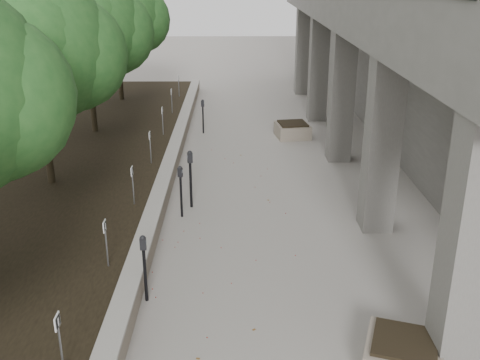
{
  "coord_description": "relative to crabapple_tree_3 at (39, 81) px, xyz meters",
  "views": [
    {
      "loc": [
        0.08,
        -5.93,
        5.78
      ],
      "look_at": [
        0.21,
        6.03,
        1.19
      ],
      "focal_mm": 41.72,
      "sensor_mm": 36.0,
      "label": 1
    }
  ],
  "objects": [
    {
      "name": "crabapple_tree_5",
      "position": [
        0.0,
        10.0,
        0.0
      ],
      "size": [
        4.6,
        4.0,
        5.44
      ],
      "primitive_type": null,
      "color": "#1F501E",
      "rests_on": "planting_bed"
    },
    {
      "name": "parking_sign_2",
      "position": [
        2.45,
        -7.5,
        -2.24
      ],
      "size": [
        0.04,
        0.22,
        0.96
      ],
      "primitive_type": null,
      "color": "black",
      "rests_on": "planting_bed"
    },
    {
      "name": "parking_meter_2",
      "position": [
        3.25,
        -5.08,
        -2.45
      ],
      "size": [
        0.14,
        0.1,
        1.34
      ],
      "primitive_type": null,
      "rotation": [
        0.0,
        0.0,
        0.07
      ],
      "color": "black",
      "rests_on": "ground"
    },
    {
      "name": "parking_meter_3",
      "position": [
        3.58,
        -1.37,
        -2.46
      ],
      "size": [
        0.15,
        0.12,
        1.33
      ],
      "primitive_type": null,
      "rotation": [
        0.0,
        0.0,
        -0.26
      ],
      "color": "black",
      "rests_on": "ground"
    },
    {
      "name": "planting_bed",
      "position": [
        -0.7,
        1.0,
        -2.92
      ],
      "size": [
        7.0,
        26.0,
        0.4
      ],
      "primitive_type": "cube",
      "color": "black",
      "rests_on": "ground"
    },
    {
      "name": "parking_sign_7",
      "position": [
        2.45,
        7.5,
        -2.24
      ],
      "size": [
        0.04,
        0.22,
        0.96
      ],
      "primitive_type": null,
      "color": "black",
      "rests_on": "planting_bed"
    },
    {
      "name": "parking_sign_6",
      "position": [
        2.45,
        4.5,
        -2.24
      ],
      "size": [
        0.04,
        0.22,
        0.96
      ],
      "primitive_type": null,
      "color": "black",
      "rests_on": "planting_bed"
    },
    {
      "name": "planter_front",
      "position": [
        7.44,
        -7.0,
        -2.86
      ],
      "size": [
        1.43,
        1.43,
        0.52
      ],
      "primitive_type": null,
      "rotation": [
        0.0,
        0.0,
        -0.33
      ],
      "color": "gray",
      "rests_on": "ground"
    },
    {
      "name": "parking_sign_4",
      "position": [
        2.45,
        -1.5,
        -2.24
      ],
      "size": [
        0.04,
        0.22,
        0.96
      ],
      "primitive_type": null,
      "color": "black",
      "rests_on": "planting_bed"
    },
    {
      "name": "parking_meter_5",
      "position": [
        3.74,
        6.02,
        -2.48
      ],
      "size": [
        0.14,
        0.11,
        1.27
      ],
      "primitive_type": null,
      "rotation": [
        0.0,
        0.0,
        -0.17
      ],
      "color": "black",
      "rests_on": "ground"
    },
    {
      "name": "crabapple_tree_3",
      "position": [
        0.0,
        0.0,
        0.0
      ],
      "size": [
        4.6,
        4.0,
        5.44
      ],
      "primitive_type": null,
      "color": "#1F501E",
      "rests_on": "planting_bed"
    },
    {
      "name": "parking_sign_3",
      "position": [
        2.45,
        -4.5,
        -2.24
      ],
      "size": [
        0.04,
        0.22,
        0.96
      ],
      "primitive_type": null,
      "color": "black",
      "rests_on": "planting_bed"
    },
    {
      "name": "planter_back",
      "position": [
        7.0,
        5.5,
        -2.85
      ],
      "size": [
        1.3,
        1.3,
        0.53
      ],
      "primitive_type": null,
      "rotation": [
        0.0,
        0.0,
        0.14
      ],
      "color": "gray",
      "rests_on": "ground"
    },
    {
      "name": "parking_sign_8",
      "position": [
        2.45,
        10.5,
        -2.24
      ],
      "size": [
        0.04,
        0.22,
        0.96
      ],
      "primitive_type": null,
      "color": "black",
      "rests_on": "planting_bed"
    },
    {
      "name": "crabapple_tree_4",
      "position": [
        0.0,
        5.0,
        0.0
      ],
      "size": [
        4.6,
        4.0,
        5.44
      ],
      "primitive_type": null,
      "color": "#1F501E",
      "rests_on": "planting_bed"
    },
    {
      "name": "berry_scatter",
      "position": [
        4.7,
        -3.0,
        -3.11
      ],
      "size": [
        3.3,
        14.1,
        0.02
      ],
      "primitive_type": null,
      "color": "maroon",
      "rests_on": "ground"
    },
    {
      "name": "retaining_wall",
      "position": [
        2.97,
        1.0,
        -2.87
      ],
      "size": [
        0.39,
        26.0,
        0.5
      ],
      "primitive_type": null,
      "color": "gray",
      "rests_on": "ground"
    },
    {
      "name": "parking_sign_5",
      "position": [
        2.45,
        1.5,
        -2.24
      ],
      "size": [
        0.04,
        0.22,
        0.96
      ],
      "primitive_type": null,
      "color": "black",
      "rests_on": "planting_bed"
    },
    {
      "name": "parking_meter_4",
      "position": [
        3.78,
        -0.78,
        -2.36
      ],
      "size": [
        0.17,
        0.14,
        1.52
      ],
      "primitive_type": null,
      "rotation": [
        0.0,
        0.0,
        0.26
      ],
      "color": "black",
      "rests_on": "ground"
    }
  ]
}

